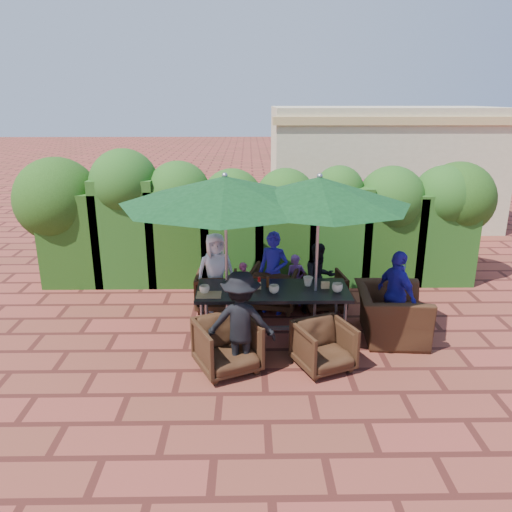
{
  "coord_description": "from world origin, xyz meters",
  "views": [
    {
      "loc": [
        -0.2,
        -6.94,
        3.44
      ],
      "look_at": [
        -0.08,
        0.4,
        1.1
      ],
      "focal_mm": 35.0,
      "sensor_mm": 36.0,
      "label": 1
    }
  ],
  "objects_px": {
    "chair_far_right": "(324,289)",
    "chair_near_right": "(324,344)",
    "umbrella_right": "(319,191)",
    "chair_far_left": "(216,289)",
    "umbrella_left": "(225,190)",
    "dining_table": "(273,294)",
    "chair_near_left": "(227,343)",
    "chair_end_right": "(391,306)",
    "chair_far_mid": "(275,286)"
  },
  "relations": [
    {
      "from": "umbrella_left",
      "to": "chair_end_right",
      "type": "xyz_separation_m",
      "value": [
        2.44,
        -0.09,
        -1.72
      ]
    },
    {
      "from": "chair_near_left",
      "to": "chair_near_right",
      "type": "xyz_separation_m",
      "value": [
        1.27,
        0.03,
        -0.03
      ]
    },
    {
      "from": "umbrella_left",
      "to": "chair_far_right",
      "type": "bearing_deg",
      "value": 32.14
    },
    {
      "from": "umbrella_right",
      "to": "chair_far_left",
      "type": "distance_m",
      "value": 2.66
    },
    {
      "from": "umbrella_right",
      "to": "chair_far_right",
      "type": "bearing_deg",
      "value": 74.89
    },
    {
      "from": "umbrella_left",
      "to": "chair_far_left",
      "type": "distance_m",
      "value": 2.14
    },
    {
      "from": "chair_near_left",
      "to": "umbrella_left",
      "type": "bearing_deg",
      "value": 67.24
    },
    {
      "from": "chair_far_left",
      "to": "chair_end_right",
      "type": "height_order",
      "value": "chair_end_right"
    },
    {
      "from": "chair_far_mid",
      "to": "chair_far_right",
      "type": "bearing_deg",
      "value": -168.3
    },
    {
      "from": "chair_far_right",
      "to": "chair_end_right",
      "type": "distance_m",
      "value": 1.39
    },
    {
      "from": "umbrella_left",
      "to": "umbrella_right",
      "type": "xyz_separation_m",
      "value": [
        1.3,
        -0.09,
        -0.0
      ]
    },
    {
      "from": "umbrella_right",
      "to": "chair_far_left",
      "type": "bearing_deg",
      "value": 144.03
    },
    {
      "from": "dining_table",
      "to": "chair_near_left",
      "type": "height_order",
      "value": "chair_near_left"
    },
    {
      "from": "umbrella_left",
      "to": "chair_far_mid",
      "type": "height_order",
      "value": "umbrella_left"
    },
    {
      "from": "chair_end_right",
      "to": "chair_near_right",
      "type": "bearing_deg",
      "value": 133.28
    },
    {
      "from": "umbrella_right",
      "to": "chair_far_mid",
      "type": "xyz_separation_m",
      "value": [
        -0.54,
        1.12,
        -1.82
      ]
    },
    {
      "from": "dining_table",
      "to": "chair_far_left",
      "type": "xyz_separation_m",
      "value": [
        -0.9,
        1.06,
        -0.33
      ]
    },
    {
      "from": "dining_table",
      "to": "umbrella_left",
      "type": "distance_m",
      "value": 1.68
    },
    {
      "from": "chair_far_left",
      "to": "chair_near_left",
      "type": "bearing_deg",
      "value": 99.03
    },
    {
      "from": "chair_near_left",
      "to": "chair_near_right",
      "type": "height_order",
      "value": "chair_near_left"
    },
    {
      "from": "dining_table",
      "to": "chair_far_left",
      "type": "height_order",
      "value": "dining_table"
    },
    {
      "from": "umbrella_right",
      "to": "chair_far_left",
      "type": "height_order",
      "value": "umbrella_right"
    },
    {
      "from": "chair_far_right",
      "to": "chair_near_left",
      "type": "xyz_separation_m",
      "value": [
        -1.55,
        -2.01,
        0.04
      ]
    },
    {
      "from": "umbrella_right",
      "to": "chair_far_mid",
      "type": "height_order",
      "value": "umbrella_right"
    },
    {
      "from": "dining_table",
      "to": "chair_near_right",
      "type": "bearing_deg",
      "value": -56.51
    },
    {
      "from": "umbrella_left",
      "to": "chair_far_right",
      "type": "relative_size",
      "value": 4.35
    },
    {
      "from": "chair_near_left",
      "to": "dining_table",
      "type": "bearing_deg",
      "value": 32.11
    },
    {
      "from": "umbrella_right",
      "to": "chair_near_right",
      "type": "height_order",
      "value": "umbrella_right"
    },
    {
      "from": "chair_far_left",
      "to": "chair_far_mid",
      "type": "distance_m",
      "value": 0.99
    },
    {
      "from": "chair_far_left",
      "to": "chair_near_right",
      "type": "relative_size",
      "value": 0.99
    },
    {
      "from": "umbrella_left",
      "to": "umbrella_right",
      "type": "height_order",
      "value": "same"
    },
    {
      "from": "umbrella_left",
      "to": "chair_far_right",
      "type": "distance_m",
      "value": 2.65
    },
    {
      "from": "chair_near_right",
      "to": "chair_far_mid",
      "type": "bearing_deg",
      "value": 82.49
    },
    {
      "from": "dining_table",
      "to": "chair_far_left",
      "type": "distance_m",
      "value": 1.43
    },
    {
      "from": "umbrella_left",
      "to": "chair_near_right",
      "type": "relative_size",
      "value": 4.27
    },
    {
      "from": "chair_near_right",
      "to": "chair_end_right",
      "type": "bearing_deg",
      "value": 15.83
    },
    {
      "from": "umbrella_right",
      "to": "chair_end_right",
      "type": "bearing_deg",
      "value": -0.3
    },
    {
      "from": "umbrella_left",
      "to": "chair_near_left",
      "type": "xyz_separation_m",
      "value": [
        0.04,
        -1.01,
        -1.83
      ]
    },
    {
      "from": "dining_table",
      "to": "chair_near_right",
      "type": "height_order",
      "value": "dining_table"
    },
    {
      "from": "umbrella_right",
      "to": "chair_near_left",
      "type": "relative_size",
      "value": 3.34
    },
    {
      "from": "chair_far_right",
      "to": "chair_near_left",
      "type": "relative_size",
      "value": 0.89
    },
    {
      "from": "chair_near_right",
      "to": "chair_far_left",
      "type": "bearing_deg",
      "value": 104.73
    },
    {
      "from": "dining_table",
      "to": "umbrella_right",
      "type": "xyz_separation_m",
      "value": [
        0.62,
        -0.05,
        1.54
      ]
    },
    {
      "from": "umbrella_left",
      "to": "chair_end_right",
      "type": "bearing_deg",
      "value": -2.15
    },
    {
      "from": "umbrella_left",
      "to": "chair_near_right",
      "type": "xyz_separation_m",
      "value": [
        1.31,
        -0.99,
        -1.87
      ]
    },
    {
      "from": "chair_far_right",
      "to": "chair_near_right",
      "type": "bearing_deg",
      "value": 74.1
    },
    {
      "from": "chair_far_right",
      "to": "chair_near_right",
      "type": "height_order",
      "value": "chair_near_right"
    },
    {
      "from": "chair_far_left",
      "to": "chair_far_right",
      "type": "bearing_deg",
      "value": -179.16
    },
    {
      "from": "chair_far_left",
      "to": "chair_near_left",
      "type": "height_order",
      "value": "chair_near_left"
    },
    {
      "from": "dining_table",
      "to": "chair_near_right",
      "type": "relative_size",
      "value": 3.2
    }
  ]
}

